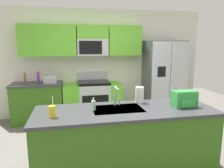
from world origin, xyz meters
TOP-DOWN VIEW (x-y plane):
  - ground_plane at (0.00, 0.00)m, footprint 9.00×9.00m
  - kitchen_wall_unit at (-0.14, 2.08)m, footprint 5.20×0.43m
  - back_counter at (-1.50, 1.80)m, footprint 1.13×0.63m
  - range_oven at (-0.25, 1.80)m, footprint 1.36×0.61m
  - refrigerator at (1.53, 1.73)m, footprint 0.90×0.76m
  - island_counter at (-0.03, -0.47)m, footprint 2.44×0.85m
  - toaster at (-1.20, 1.75)m, footprint 0.28×0.16m
  - pepper_mill at (-1.74, 1.80)m, footprint 0.05×0.05m
  - bottle_purple at (-1.47, 1.84)m, footprint 0.06×0.06m
  - sink_faucet at (-0.13, -0.27)m, footprint 0.09×0.21m
  - drink_cup_yellow at (-0.98, -0.59)m, footprint 0.08×0.08m
  - soap_dispenser at (-0.47, -0.42)m, footprint 0.06×0.06m
  - paper_towel_roll at (0.25, -0.18)m, footprint 0.12×0.12m
  - backpack at (0.81, -0.50)m, footprint 0.32×0.22m

SIDE VIEW (x-z plane):
  - ground_plane at x=0.00m, z-range 0.00..0.00m
  - range_oven at x=-0.25m, z-range -0.11..0.99m
  - back_counter at x=-1.50m, z-range 0.00..0.90m
  - island_counter at x=-0.03m, z-range 0.00..0.90m
  - refrigerator at x=1.53m, z-range 0.00..1.85m
  - soap_dispenser at x=-0.47m, z-range 0.88..1.05m
  - drink_cup_yellow at x=-0.98m, z-range 0.84..1.10m
  - toaster at x=-1.20m, z-range 0.90..1.08m
  - backpack at x=0.81m, z-range 0.90..1.13m
  - paper_towel_roll at x=0.25m, z-range 0.90..1.14m
  - pepper_mill at x=-1.74m, z-range 0.90..1.15m
  - bottle_purple at x=-1.47m, z-range 0.90..1.16m
  - sink_faucet at x=-0.13m, z-range 0.93..1.21m
  - kitchen_wall_unit at x=-0.14m, z-range 0.17..2.77m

